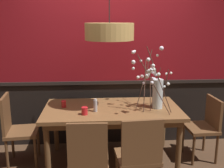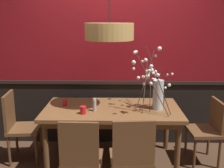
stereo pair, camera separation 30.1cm
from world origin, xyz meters
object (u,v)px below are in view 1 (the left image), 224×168
(condiment_bottle, at_px, (95,106))
(pendant_lamp, at_px, (109,32))
(chair_near_side_right, at_px, (139,154))
(candle_holder_nearer_center, at_px, (85,111))
(chair_head_west_end, at_px, (16,127))
(vase_with_blossoms, at_px, (156,89))
(chair_head_east_end, at_px, (205,124))
(dining_table, at_px, (112,114))
(chair_far_side_left, at_px, (95,106))
(candle_holder_nearer_edge, at_px, (64,104))
(chair_far_side_right, at_px, (126,105))
(chair_near_side_left, at_px, (88,158))

(condiment_bottle, relative_size, pendant_lamp, 0.15)
(condiment_bottle, bearing_deg, chair_near_side_right, -58.40)
(candle_holder_nearer_center, bearing_deg, chair_head_west_end, 164.78)
(vase_with_blossoms, bearing_deg, chair_head_east_end, 4.29)
(dining_table, relative_size, condiment_bottle, 10.70)
(chair_head_east_end, bearing_deg, dining_table, -179.69)
(chair_far_side_left, bearing_deg, condiment_bottle, -89.43)
(chair_near_side_right, bearing_deg, dining_table, 104.76)
(candle_holder_nearer_center, relative_size, candle_holder_nearer_edge, 1.09)
(candle_holder_nearer_center, bearing_deg, vase_with_blossoms, 11.70)
(candle_holder_nearer_center, relative_size, pendant_lamp, 0.09)
(candle_holder_nearer_center, bearing_deg, chair_head_east_end, 8.45)
(condiment_bottle, bearing_deg, chair_head_west_end, 172.20)
(dining_table, height_order, vase_with_blossoms, vase_with_blossoms)
(chair_head_east_end, distance_m, candle_holder_nearer_edge, 1.96)
(dining_table, bearing_deg, chair_far_side_left, 105.04)
(dining_table, bearing_deg, chair_far_side_right, 72.21)
(chair_far_side_right, xyz_separation_m, chair_near_side_right, (-0.06, -1.76, 0.02))
(chair_near_side_right, distance_m, condiment_bottle, 0.91)
(chair_far_side_left, height_order, chair_near_side_left, chair_near_side_left)
(chair_head_east_end, relative_size, chair_far_side_left, 0.96)
(dining_table, height_order, chair_near_side_right, chair_near_side_right)
(chair_head_west_end, bearing_deg, pendant_lamp, -1.00)
(dining_table, xyz_separation_m, pendant_lamp, (-0.03, -0.01, 1.08))
(chair_far_side_right, bearing_deg, vase_with_blossoms, -73.96)
(chair_far_side_left, height_order, pendant_lamp, pendant_lamp)
(dining_table, relative_size, chair_near_side_left, 1.89)
(chair_near_side_left, bearing_deg, dining_table, 70.76)
(candle_holder_nearer_edge, bearing_deg, candle_holder_nearer_center, -47.30)
(candle_holder_nearer_center, bearing_deg, chair_near_side_right, -46.89)
(chair_head_west_end, relative_size, chair_far_side_right, 1.04)
(chair_near_side_right, height_order, condiment_bottle, chair_near_side_right)
(chair_near_side_right, height_order, vase_with_blossoms, vase_with_blossoms)
(chair_head_west_end, bearing_deg, chair_near_side_left, -42.12)
(chair_far_side_left, xyz_separation_m, chair_near_side_left, (-0.07, -1.72, 0.01))
(chair_near_side_right, height_order, candle_holder_nearer_edge, chair_near_side_right)
(dining_table, height_order, candle_holder_nearer_center, candle_holder_nearer_center)
(dining_table, height_order, chair_far_side_right, chair_far_side_right)
(chair_head_east_end, bearing_deg, pendant_lamp, -179.30)
(chair_head_west_end, bearing_deg, chair_far_side_left, 38.96)
(chair_head_east_end, height_order, chair_far_side_left, chair_far_side_left)
(chair_head_east_end, height_order, chair_near_side_right, chair_near_side_right)
(dining_table, xyz_separation_m, candle_holder_nearer_center, (-0.35, -0.24, 0.13))
(dining_table, bearing_deg, chair_head_east_end, 0.31)
(candle_holder_nearer_edge, xyz_separation_m, pendant_lamp, (0.61, -0.08, 0.95))
(dining_table, relative_size, chair_head_east_end, 2.05)
(chair_near_side_left, relative_size, chair_near_side_right, 0.99)
(chair_near_side_right, xyz_separation_m, pendant_lamp, (-0.26, 0.85, 1.22))
(chair_far_side_left, bearing_deg, chair_near_side_left, -92.40)
(candle_holder_nearer_center, xyz_separation_m, condiment_bottle, (0.13, 0.11, 0.03))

